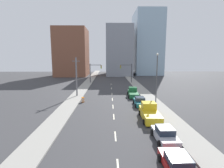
% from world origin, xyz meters
% --- Properties ---
extents(sidewalk_left, '(2.95, 105.62, 0.17)m').
position_xyz_m(sidewalk_left, '(-7.77, 52.81, 0.08)').
color(sidewalk_left, gray).
rests_on(sidewalk_left, ground).
extents(sidewalk_right, '(2.95, 105.62, 0.17)m').
position_xyz_m(sidewalk_right, '(7.77, 52.81, 0.08)').
color(sidewalk_right, gray).
rests_on(sidewalk_right, ground).
extents(lane_stripe_at_8m, '(0.16, 2.40, 0.01)m').
position_xyz_m(lane_stripe_at_8m, '(0.00, 7.62, 0.00)').
color(lane_stripe_at_8m, beige).
rests_on(lane_stripe_at_8m, ground).
extents(lane_stripe_at_13m, '(0.16, 2.40, 0.01)m').
position_xyz_m(lane_stripe_at_13m, '(0.00, 13.13, 0.00)').
color(lane_stripe_at_13m, beige).
rests_on(lane_stripe_at_13m, ground).
extents(lane_stripe_at_19m, '(0.16, 2.40, 0.01)m').
position_xyz_m(lane_stripe_at_19m, '(0.00, 19.43, 0.00)').
color(lane_stripe_at_19m, beige).
rests_on(lane_stripe_at_19m, ground).
extents(lane_stripe_at_25m, '(0.16, 2.40, 0.01)m').
position_xyz_m(lane_stripe_at_25m, '(0.00, 24.60, 0.00)').
color(lane_stripe_at_25m, beige).
rests_on(lane_stripe_at_25m, ground).
extents(lane_stripe_at_30m, '(0.16, 2.40, 0.01)m').
position_xyz_m(lane_stripe_at_30m, '(0.00, 29.96, 0.00)').
color(lane_stripe_at_30m, beige).
rests_on(lane_stripe_at_30m, ground).
extents(lane_stripe_at_35m, '(0.16, 2.40, 0.01)m').
position_xyz_m(lane_stripe_at_35m, '(0.00, 35.21, 0.00)').
color(lane_stripe_at_35m, beige).
rests_on(lane_stripe_at_35m, ground).
extents(lane_stripe_at_43m, '(0.16, 2.40, 0.01)m').
position_xyz_m(lane_stripe_at_43m, '(0.00, 42.69, 0.00)').
color(lane_stripe_at_43m, beige).
rests_on(lane_stripe_at_43m, ground).
extents(lane_stripe_at_50m, '(0.16, 2.40, 0.01)m').
position_xyz_m(lane_stripe_at_50m, '(0.00, 50.06, 0.00)').
color(lane_stripe_at_50m, beige).
rests_on(lane_stripe_at_50m, ground).
extents(building_brick_left, '(14.00, 16.00, 21.38)m').
position_xyz_m(building_brick_left, '(-17.66, 77.34, 10.69)').
color(building_brick_left, brown).
rests_on(building_brick_left, ground).
extents(building_office_center, '(12.00, 20.00, 22.81)m').
position_xyz_m(building_office_center, '(4.05, 81.34, 11.40)').
color(building_office_center, gray).
rests_on(building_office_center, ground).
extents(building_glass_right, '(13.00, 20.00, 30.48)m').
position_xyz_m(building_glass_right, '(18.50, 85.34, 15.24)').
color(building_glass_right, '#99B7CC').
rests_on(building_glass_right, ground).
extents(traffic_signal_left, '(3.95, 0.35, 6.38)m').
position_xyz_m(traffic_signal_left, '(-5.85, 53.05, 4.10)').
color(traffic_signal_left, '#38383D').
rests_on(traffic_signal_left, ground).
extents(traffic_signal_right, '(3.95, 0.35, 6.38)m').
position_xyz_m(traffic_signal_right, '(5.75, 53.05, 4.10)').
color(traffic_signal_right, '#38383D').
rests_on(traffic_signal_right, ground).
extents(utility_pole_left_mid, '(1.60, 0.32, 8.49)m').
position_xyz_m(utility_pole_left_mid, '(-7.72, 32.85, 4.36)').
color(utility_pole_left_mid, slate).
rests_on(utility_pole_left_mid, ground).
extents(traffic_barrel, '(0.56, 0.56, 0.95)m').
position_xyz_m(traffic_barrel, '(-5.67, 27.80, 0.47)').
color(traffic_barrel, orange).
rests_on(traffic_barrel, ground).
extents(street_lamp, '(0.44, 0.44, 9.26)m').
position_xyz_m(street_lamp, '(8.03, 26.71, 5.31)').
color(street_lamp, '#4C4C51').
rests_on(street_lamp, ground).
extents(sedan_red, '(2.20, 4.41, 1.38)m').
position_xyz_m(sedan_red, '(4.42, 7.01, 0.63)').
color(sedan_red, red).
rests_on(sedan_red, ground).
extents(sedan_silver, '(2.13, 4.25, 1.50)m').
position_xyz_m(sedan_silver, '(5.00, 11.93, 0.69)').
color(sedan_silver, '#B2B2BC').
rests_on(sedan_silver, ground).
extents(pickup_truck_yellow, '(2.55, 6.03, 2.20)m').
position_xyz_m(pickup_truck_yellow, '(4.93, 18.38, 0.89)').
color(pickup_truck_yellow, gold).
rests_on(pickup_truck_yellow, ground).
extents(sedan_teal, '(2.03, 4.50, 1.54)m').
position_xyz_m(sedan_teal, '(4.78, 25.27, 0.69)').
color(sedan_teal, '#196B75').
rests_on(sedan_teal, ground).
extents(pickup_truck_green, '(2.43, 6.13, 1.91)m').
position_xyz_m(pickup_truck_green, '(4.59, 32.70, 0.79)').
color(pickup_truck_green, '#1E6033').
rests_on(pickup_truck_green, ground).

